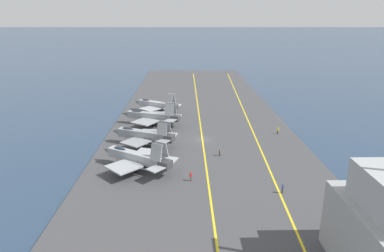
{
  "coord_description": "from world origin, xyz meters",
  "views": [
    {
      "loc": [
        -78.35,
        3.93,
        28.91
      ],
      "look_at": [
        2.99,
        2.48,
        2.9
      ],
      "focal_mm": 32.0,
      "sensor_mm": 36.0,
      "label": 1
    }
  ],
  "objects_px": {
    "parked_jet_second": "(143,135)",
    "crew_blue_vest": "(282,188)",
    "crew_brown_vest": "(220,152)",
    "parked_jet_third": "(151,116)",
    "crew_yellow_vest": "(278,130)",
    "parked_jet_fourth": "(156,105)",
    "crew_red_vest": "(191,176)",
    "parked_jet_nearest": "(136,157)"
  },
  "relations": [
    {
      "from": "parked_jet_second",
      "to": "crew_red_vest",
      "type": "bearing_deg",
      "value": -149.27
    },
    {
      "from": "crew_brown_vest",
      "to": "parked_jet_third",
      "type": "bearing_deg",
      "value": 36.9
    },
    {
      "from": "parked_jet_second",
      "to": "crew_blue_vest",
      "type": "relative_size",
      "value": 9.03
    },
    {
      "from": "parked_jet_third",
      "to": "crew_brown_vest",
      "type": "bearing_deg",
      "value": -143.1
    },
    {
      "from": "crew_blue_vest",
      "to": "crew_brown_vest",
      "type": "distance_m",
      "value": 18.78
    },
    {
      "from": "parked_jet_fourth",
      "to": "crew_brown_vest",
      "type": "distance_m",
      "value": 39.29
    },
    {
      "from": "parked_jet_second",
      "to": "crew_yellow_vest",
      "type": "height_order",
      "value": "parked_jet_second"
    },
    {
      "from": "parked_jet_nearest",
      "to": "crew_blue_vest",
      "type": "relative_size",
      "value": 9.04
    },
    {
      "from": "crew_brown_vest",
      "to": "parked_jet_nearest",
      "type": "bearing_deg",
      "value": 110.69
    },
    {
      "from": "crew_yellow_vest",
      "to": "crew_blue_vest",
      "type": "xyz_separation_m",
      "value": [
        -30.58,
        7.1,
        0.01
      ]
    },
    {
      "from": "crew_red_vest",
      "to": "parked_jet_nearest",
      "type": "bearing_deg",
      "value": 63.69
    },
    {
      "from": "parked_jet_second",
      "to": "crew_brown_vest",
      "type": "height_order",
      "value": "parked_jet_second"
    },
    {
      "from": "parked_jet_third",
      "to": "crew_brown_vest",
      "type": "height_order",
      "value": "parked_jet_third"
    },
    {
      "from": "parked_jet_nearest",
      "to": "crew_red_vest",
      "type": "bearing_deg",
      "value": -116.31
    },
    {
      "from": "crew_yellow_vest",
      "to": "crew_red_vest",
      "type": "distance_m",
      "value": 34.21
    },
    {
      "from": "parked_jet_fourth",
      "to": "crew_yellow_vest",
      "type": "bearing_deg",
      "value": -123.3
    },
    {
      "from": "parked_jet_nearest",
      "to": "parked_jet_second",
      "type": "relative_size",
      "value": 1.0
    },
    {
      "from": "parked_jet_third",
      "to": "crew_yellow_vest",
      "type": "xyz_separation_m",
      "value": [
        -8.29,
        -33.02,
        -1.63
      ]
    },
    {
      "from": "crew_red_vest",
      "to": "parked_jet_third",
      "type": "bearing_deg",
      "value": 17.16
    },
    {
      "from": "crew_yellow_vest",
      "to": "crew_brown_vest",
      "type": "bearing_deg",
      "value": 131.16
    },
    {
      "from": "parked_jet_second",
      "to": "crew_red_vest",
      "type": "relative_size",
      "value": 9.23
    },
    {
      "from": "parked_jet_nearest",
      "to": "crew_brown_vest",
      "type": "bearing_deg",
      "value": -69.31
    },
    {
      "from": "parked_jet_second",
      "to": "crew_brown_vest",
      "type": "relative_size",
      "value": 9.36
    },
    {
      "from": "parked_jet_second",
      "to": "crew_brown_vest",
      "type": "xyz_separation_m",
      "value": [
        -6.59,
        -17.16,
        -1.7
      ]
    },
    {
      "from": "parked_jet_nearest",
      "to": "parked_jet_third",
      "type": "height_order",
      "value": "parked_jet_third"
    },
    {
      "from": "parked_jet_fourth",
      "to": "crew_yellow_vest",
      "type": "xyz_separation_m",
      "value": [
        -21.47,
        -32.69,
        -1.53
      ]
    },
    {
      "from": "crew_yellow_vest",
      "to": "crew_blue_vest",
      "type": "relative_size",
      "value": 0.99
    },
    {
      "from": "parked_jet_nearest",
      "to": "parked_jet_fourth",
      "type": "xyz_separation_m",
      "value": [
        42.01,
        -0.41,
        -0.06
      ]
    },
    {
      "from": "crew_blue_vest",
      "to": "crew_brown_vest",
      "type": "bearing_deg",
      "value": 28.9
    },
    {
      "from": "parked_jet_third",
      "to": "crew_yellow_vest",
      "type": "distance_m",
      "value": 34.08
    },
    {
      "from": "crew_blue_vest",
      "to": "crew_red_vest",
      "type": "height_order",
      "value": "crew_blue_vest"
    },
    {
      "from": "parked_jet_second",
      "to": "parked_jet_third",
      "type": "relative_size",
      "value": 0.93
    },
    {
      "from": "crew_blue_vest",
      "to": "parked_jet_nearest",
      "type": "bearing_deg",
      "value": 68.87
    },
    {
      "from": "parked_jet_second",
      "to": "crew_blue_vest",
      "type": "height_order",
      "value": "parked_jet_second"
    },
    {
      "from": "parked_jet_fourth",
      "to": "crew_blue_vest",
      "type": "relative_size",
      "value": 8.72
    },
    {
      "from": "crew_brown_vest",
      "to": "parked_jet_second",
      "type": "bearing_deg",
      "value": 68.98
    },
    {
      "from": "parked_jet_second",
      "to": "crew_blue_vest",
      "type": "xyz_separation_m",
      "value": [
        -23.03,
        -26.23,
        -1.66
      ]
    },
    {
      "from": "parked_jet_second",
      "to": "parked_jet_fourth",
      "type": "xyz_separation_m",
      "value": [
        29.02,
        -0.64,
        -0.14
      ]
    },
    {
      "from": "parked_jet_second",
      "to": "crew_brown_vest",
      "type": "bearing_deg",
      "value": -111.02
    },
    {
      "from": "parked_jet_fourth",
      "to": "crew_blue_vest",
      "type": "bearing_deg",
      "value": -153.82
    },
    {
      "from": "parked_jet_fourth",
      "to": "crew_blue_vest",
      "type": "distance_m",
      "value": 58.02
    },
    {
      "from": "parked_jet_third",
      "to": "crew_red_vest",
      "type": "bearing_deg",
      "value": -162.84
    }
  ]
}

